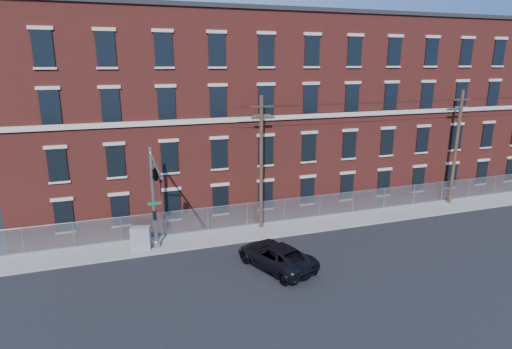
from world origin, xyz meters
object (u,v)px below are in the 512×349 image
at_px(traffic_signal_mast, 155,182).
at_px(utility_pole_near, 261,161).
at_px(pickup_truck, 276,256).
at_px(utility_cabinet, 141,238).

relative_size(traffic_signal_mast, utility_pole_near, 0.70).
height_order(pickup_truck, utility_cabinet, utility_cabinet).
xyz_separation_m(traffic_signal_mast, utility_pole_near, (8.00, 3.42, -0.05)).
relative_size(utility_pole_near, utility_cabinet, 6.26).
height_order(traffic_signal_mast, utility_cabinet, traffic_signal_mast).
relative_size(traffic_signal_mast, utility_cabinet, 4.39).
bearing_deg(utility_cabinet, traffic_signal_mast, -53.87).
bearing_deg(traffic_signal_mast, utility_cabinet, 113.35).
height_order(traffic_signal_mast, utility_pole_near, utility_pole_near).
height_order(traffic_signal_mast, pickup_truck, traffic_signal_mast).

